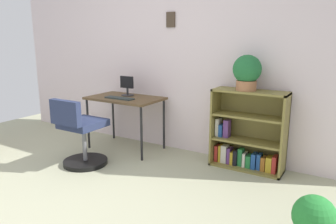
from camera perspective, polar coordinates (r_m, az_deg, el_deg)
ground_plane at (r=3.13m, az=-23.04°, el=-16.13°), size 6.24×6.24×0.00m
wall_back at (r=4.35m, az=-0.79°, el=8.84°), size 5.20×0.12×2.31m
desk at (r=4.29m, az=-7.62°, el=1.85°), size 0.97×0.59×0.71m
monitor at (r=4.37m, az=-7.28°, el=4.53°), size 0.21×0.17×0.26m
keyboard at (r=4.17m, az=-8.63°, el=2.46°), size 0.41×0.12×0.02m
office_chair at (r=3.86m, az=-15.27°, el=-4.14°), size 0.52×0.55×0.82m
bookshelf_low at (r=3.79m, az=13.92°, el=-3.93°), size 0.82×0.30×0.91m
potted_plant_on_shelf at (r=3.61m, az=13.85°, el=6.99°), size 0.31×0.31×0.39m
potted_plant_floor at (r=2.62m, az=24.51°, el=-17.06°), size 0.31×0.31×0.39m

